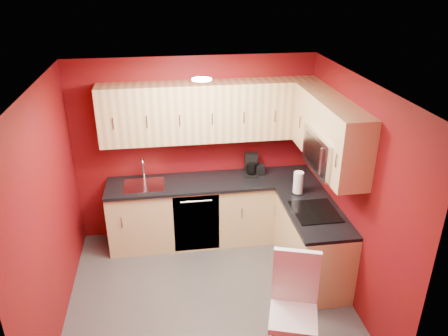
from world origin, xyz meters
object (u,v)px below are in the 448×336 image
object	(u,v)px
napkin_holder	(259,169)
paper_towel	(298,183)
microwave	(331,152)
sink	(144,182)
dining_chair	(294,312)
coffee_maker	(251,165)

from	to	relation	value
napkin_holder	paper_towel	xyz separation A→B (m)	(0.36, -0.61, 0.07)
microwave	napkin_holder	world-z (taller)	microwave
sink	paper_towel	bearing A→B (deg)	-15.15
napkin_holder	paper_towel	world-z (taller)	paper_towel
microwave	dining_chair	xyz separation A→B (m)	(-0.69, -1.16, -1.11)
microwave	sink	distance (m)	2.43
microwave	napkin_holder	size ratio (longest dim) A/B	5.41
dining_chair	paper_towel	bearing A→B (deg)	90.47
coffee_maker	paper_towel	xyz separation A→B (m)	(0.48, -0.59, -0.00)
sink	coffee_maker	world-z (taller)	sink
coffee_maker	sink	bearing A→B (deg)	-169.61
napkin_holder	dining_chair	distance (m)	2.30
microwave	paper_towel	xyz separation A→B (m)	(-0.18, 0.48, -0.61)
paper_towel	napkin_holder	bearing A→B (deg)	120.71
sink	microwave	bearing A→B (deg)	-25.60
dining_chair	sink	bearing A→B (deg)	140.91
coffee_maker	paper_towel	distance (m)	0.76
sink	coffee_maker	size ratio (longest dim) A/B	1.78
paper_towel	dining_chair	size ratio (longest dim) A/B	0.26
napkin_holder	dining_chair	xyz separation A→B (m)	(-0.16, -2.25, -0.43)
sink	coffee_maker	xyz separation A→B (m)	(1.44, 0.07, 0.11)
microwave	paper_towel	size ratio (longest dim) A/B	2.65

